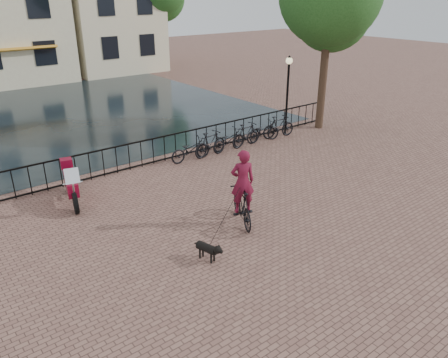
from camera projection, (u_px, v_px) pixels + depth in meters
ground at (300, 262)px, 10.67m from camera, size 100.00×100.00×0.00m
canal_water at (58, 115)px, 23.16m from camera, size 20.00×20.00×0.00m
railing at (141, 154)px, 16.24m from camera, size 20.00×0.05×1.02m
lamp_post at (288, 82)px, 19.28m from camera, size 0.30×0.30×3.45m
cyclist at (242, 192)px, 12.12m from camera, size 1.27×1.93×2.57m
dog at (207, 250)px, 10.68m from camera, size 0.45×0.82×0.53m
motorcycle at (71, 180)px, 13.40m from camera, size 0.99×2.16×1.50m
parked_bike_0 at (190, 150)px, 16.85m from camera, size 1.73×0.64×0.90m
parked_bike_1 at (210, 144)px, 17.37m from camera, size 1.72×0.71×1.00m
parked_bike_2 at (229, 140)px, 17.92m from camera, size 1.76×0.72×0.90m
parked_bike_3 at (246, 135)px, 18.44m from camera, size 1.70×0.63×1.00m
parked_bike_4 at (263, 132)px, 19.00m from camera, size 1.77×0.77×0.90m
parked_bike_5 at (279, 127)px, 19.52m from camera, size 1.71×0.71×1.00m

